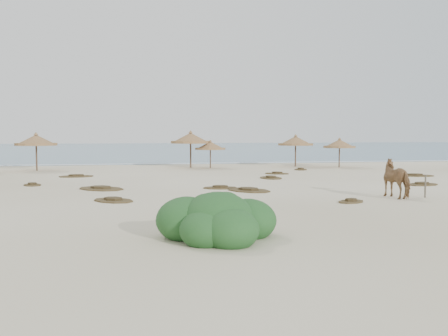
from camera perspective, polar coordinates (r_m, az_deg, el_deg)
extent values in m
plane|color=beige|center=(22.87, 4.36, -3.37)|extent=(160.00, 160.00, 0.00)
cube|color=#275477|center=(97.13, -7.14, 2.24)|extent=(200.00, 100.00, 0.01)
cube|color=silver|center=(48.35, -3.61, 0.52)|extent=(70.00, 0.60, 0.01)
cylinder|color=brown|center=(41.73, -20.64, 1.27)|extent=(0.13, 0.13, 2.26)
cylinder|color=olive|center=(41.70, -20.67, 2.55)|extent=(4.10, 4.10, 0.19)
cone|color=olive|center=(41.69, -20.68, 3.04)|extent=(3.96, 3.96, 0.81)
cone|color=olive|center=(41.69, -20.70, 3.71)|extent=(0.39, 0.39, 0.24)
cylinder|color=brown|center=(42.37, -3.83, 1.64)|extent=(0.14, 0.14, 2.38)
cylinder|color=olive|center=(42.34, -3.84, 2.97)|extent=(3.50, 3.50, 0.20)
cone|color=olive|center=(42.34, -3.84, 3.47)|extent=(3.39, 3.39, 0.85)
cone|color=olive|center=(42.34, -3.85, 4.16)|extent=(0.41, 0.41, 0.25)
cylinder|color=brown|center=(41.76, -1.57, 1.20)|extent=(0.10, 0.10, 1.79)
cylinder|color=olive|center=(41.73, -1.57, 2.22)|extent=(3.16, 3.16, 0.15)
cone|color=olive|center=(41.72, -1.57, 2.60)|extent=(3.05, 3.05, 0.64)
cone|color=olive|center=(41.72, -1.57, 3.13)|extent=(0.31, 0.31, 0.19)
cylinder|color=brown|center=(44.14, 8.17, 1.54)|extent=(0.12, 0.12, 2.14)
cylinder|color=olive|center=(44.11, 8.18, 2.69)|extent=(3.91, 3.91, 0.18)
cone|color=olive|center=(44.11, 8.19, 3.13)|extent=(3.78, 3.78, 0.76)
cone|color=olive|center=(44.10, 8.19, 3.72)|extent=(0.37, 0.37, 0.22)
cylinder|color=brown|center=(43.89, 13.04, 1.33)|extent=(0.11, 0.11, 1.93)
cylinder|color=olive|center=(43.86, 13.06, 2.37)|extent=(2.78, 2.78, 0.17)
cone|color=olive|center=(43.85, 13.06, 2.76)|extent=(2.69, 2.69, 0.69)
cone|color=olive|center=(43.85, 13.07, 3.30)|extent=(0.33, 0.33, 0.20)
imported|color=#986F45|center=(23.99, 19.31, -1.12)|extent=(1.23, 2.20, 1.77)
cylinder|color=brown|center=(24.45, 22.02, -1.96)|extent=(0.09, 0.09, 1.03)
ellipsoid|color=#285926|center=(13.77, -0.70, -5.91)|extent=(2.04, 2.04, 1.53)
ellipsoid|color=#285926|center=(14.26, 2.75, -5.98)|extent=(1.63, 1.63, 1.22)
ellipsoid|color=#285926|center=(14.06, -4.28, -5.92)|extent=(1.73, 1.73, 1.30)
ellipsoid|color=#285926|center=(13.14, 0.73, -7.06)|extent=(1.53, 1.53, 1.15)
ellipsoid|color=#285926|center=(13.24, -2.06, -7.07)|extent=(1.43, 1.43, 1.07)
ellipsoid|color=#285926|center=(14.80, 1.04, -6.01)|extent=(1.22, 1.22, 0.92)
ellipsoid|color=#285926|center=(14.26, 0.16, -4.11)|extent=(0.92, 0.92, 0.69)
ellipsoid|color=#285926|center=(13.76, -2.03, -4.20)|extent=(0.82, 0.82, 0.61)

